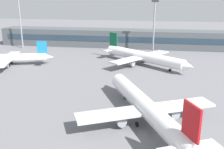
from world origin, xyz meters
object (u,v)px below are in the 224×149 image
(airplane_near, at_px, (145,106))
(floodlight_tower_east, at_px, (19,13))
(floodlight_tower_west, at_px, (154,23))
(airplane_mid, at_px, (5,58))
(airplane_far, at_px, (143,57))

(airplane_near, xyz_separation_m, floodlight_tower_east, (-65.85, 71.54, 14.22))
(floodlight_tower_west, bearing_deg, airplane_mid, -151.31)
(airplane_near, height_order, airplane_mid, airplane_near)
(floodlight_tower_east, bearing_deg, airplane_far, -20.79)
(airplane_mid, bearing_deg, floodlight_tower_east, 106.51)
(airplane_far, relative_size, floodlight_tower_east, 1.19)
(floodlight_tower_west, bearing_deg, airplane_far, -98.94)
(airplane_mid, relative_size, floodlight_tower_west, 1.50)
(floodlight_tower_east, bearing_deg, airplane_mid, -73.49)
(airplane_mid, xyz_separation_m, floodlight_tower_west, (56.78, 31.08, 11.45))
(airplane_near, relative_size, floodlight_tower_west, 1.69)
(airplane_mid, height_order, airplane_far, airplane_far)
(airplane_near, height_order, floodlight_tower_east, floodlight_tower_east)
(floodlight_tower_west, height_order, floodlight_tower_east, floodlight_tower_east)
(airplane_far, distance_m, floodlight_tower_east, 69.20)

